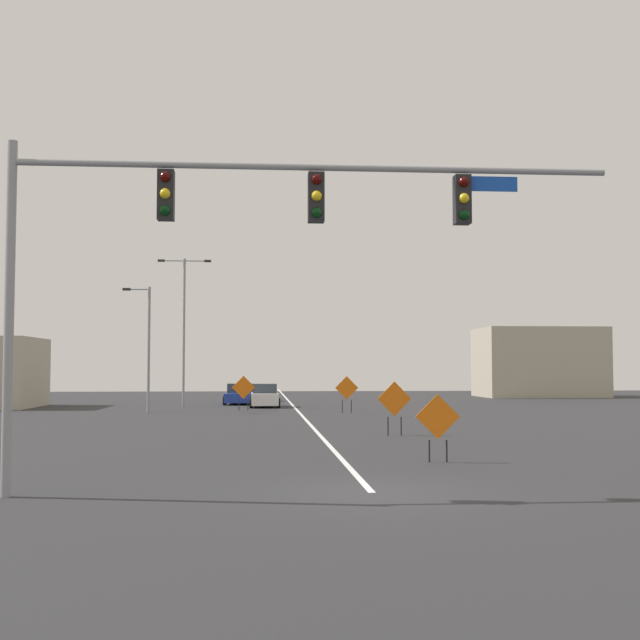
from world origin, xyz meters
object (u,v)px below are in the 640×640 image
(construction_sign_left_shoulder, at_px, (347,390))
(car_blue_passing, at_px, (240,395))
(traffic_signal_assembly, at_px, (230,224))
(car_red_mid, at_px, (255,393))
(construction_sign_right_lane, at_px, (438,420))
(street_lamp_near_right, at_px, (184,321))
(street_lamp_near_left, at_px, (147,343))
(construction_sign_left_lane, at_px, (244,389))
(car_white_distant, at_px, (265,396))
(construction_sign_median_near, at_px, (394,401))

(construction_sign_left_shoulder, relative_size, car_blue_passing, 0.45)
(traffic_signal_assembly, bearing_deg, construction_sign_left_shoulder, 79.20)
(construction_sign_left_shoulder, relative_size, car_red_mid, 0.49)
(construction_sign_left_shoulder, xyz_separation_m, car_red_mid, (-5.30, 16.54, -0.71))
(construction_sign_right_lane, distance_m, car_red_mid, 41.20)
(street_lamp_near_right, relative_size, construction_sign_right_lane, 5.22)
(street_lamp_near_left, bearing_deg, construction_sign_left_lane, 14.63)
(car_white_distant, bearing_deg, traffic_signal_assembly, -91.62)
(street_lamp_near_right, bearing_deg, construction_sign_left_lane, -49.58)
(construction_sign_right_lane, bearing_deg, car_red_mid, 97.22)
(construction_sign_left_lane, bearing_deg, car_red_mid, 87.45)
(traffic_signal_assembly, xyz_separation_m, car_blue_passing, (-0.65, 41.28, -4.93))
(car_red_mid, bearing_deg, street_lamp_near_right, -116.87)
(street_lamp_near_right, bearing_deg, car_blue_passing, 49.25)
(traffic_signal_assembly, relative_size, construction_sign_left_lane, 6.05)
(street_lamp_near_right, xyz_separation_m, construction_sign_left_lane, (3.98, -4.68, -4.33))
(street_lamp_near_left, height_order, street_lamp_near_right, street_lamp_near_right)
(street_lamp_near_right, distance_m, car_white_distant, 7.24)
(construction_sign_median_near, bearing_deg, car_white_distant, 101.90)
(construction_sign_median_near, xyz_separation_m, car_red_mid, (-5.46, 32.02, -0.69))
(street_lamp_near_left, bearing_deg, car_red_mid, 67.90)
(car_blue_passing, bearing_deg, construction_sign_left_shoulder, -61.50)
(car_red_mid, bearing_deg, construction_sign_left_shoulder, -72.24)
(traffic_signal_assembly, xyz_separation_m, construction_sign_left_shoulder, (5.66, 29.65, -4.27))
(traffic_signal_assembly, bearing_deg, street_lamp_near_right, 96.50)
(construction_sign_left_shoulder, bearing_deg, construction_sign_left_lane, 154.70)
(traffic_signal_assembly, bearing_deg, construction_sign_median_near, 67.68)
(construction_sign_left_shoulder, distance_m, car_blue_passing, 13.24)
(construction_sign_left_shoulder, distance_m, car_red_mid, 17.38)
(traffic_signal_assembly, bearing_deg, street_lamp_near_left, 100.61)
(street_lamp_near_left, distance_m, construction_sign_left_shoulder, 11.85)
(street_lamp_near_right, distance_m, construction_sign_left_lane, 7.51)
(car_blue_passing, bearing_deg, construction_sign_right_lane, -80.23)
(construction_sign_left_lane, distance_m, car_blue_passing, 8.86)
(construction_sign_right_lane, height_order, construction_sign_median_near, construction_sign_median_near)
(construction_sign_right_lane, relative_size, car_blue_passing, 0.40)
(traffic_signal_assembly, bearing_deg, construction_sign_right_lane, 43.83)
(car_white_distant, bearing_deg, construction_sign_left_lane, -106.41)
(traffic_signal_assembly, height_order, construction_sign_median_near, traffic_signal_assembly)
(construction_sign_median_near, height_order, construction_sign_left_shoulder, construction_sign_left_shoulder)
(street_lamp_near_right, height_order, car_red_mid, street_lamp_near_right)
(car_red_mid, bearing_deg, car_white_distant, -85.83)
(street_lamp_near_right, xyz_separation_m, construction_sign_median_near, (10.05, -22.95, -4.34))
(construction_sign_left_lane, xyz_separation_m, car_red_mid, (0.61, 13.75, -0.70))
(construction_sign_left_shoulder, bearing_deg, car_red_mid, 107.76)
(construction_sign_left_lane, bearing_deg, traffic_signal_assembly, -89.56)
(traffic_signal_assembly, distance_m, construction_sign_left_shoulder, 30.49)
(traffic_signal_assembly, height_order, construction_sign_right_lane, traffic_signal_assembly)
(traffic_signal_assembly, xyz_separation_m, car_white_distant, (1.04, 36.84, -4.90))
(construction_sign_right_lane, xyz_separation_m, car_red_mid, (-5.18, 40.87, -0.55))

